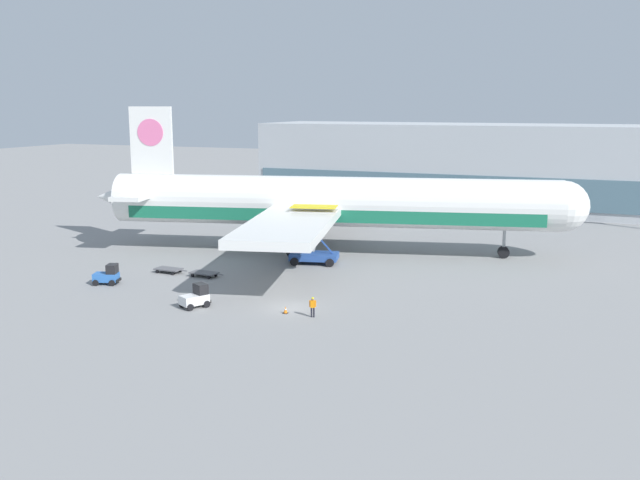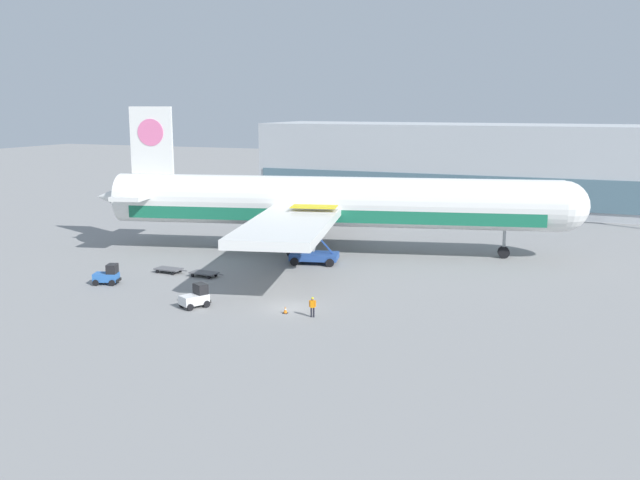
% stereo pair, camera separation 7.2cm
% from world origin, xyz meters
% --- Properties ---
extents(ground_plane, '(400.00, 400.00, 0.00)m').
position_xyz_m(ground_plane, '(0.00, 0.00, 0.00)').
color(ground_plane, gray).
extents(terminal_building, '(90.00, 18.20, 14.00)m').
position_xyz_m(terminal_building, '(12.32, 67.41, 6.99)').
color(terminal_building, '#B2B7BC').
rests_on(terminal_building, ground_plane).
extents(airplane_main, '(57.17, 48.55, 17.00)m').
position_xyz_m(airplane_main, '(-5.90, 22.84, 5.84)').
color(airplane_main, white).
rests_on(airplane_main, ground_plane).
extents(scissor_lift_loader, '(5.75, 4.38, 6.36)m').
position_xyz_m(scissor_lift_loader, '(-4.86, 16.87, 2.36)').
color(scissor_lift_loader, '#284C99').
rests_on(scissor_lift_loader, ground_plane).
extents(baggage_tug_foreground, '(2.76, 2.28, 2.00)m').
position_xyz_m(baggage_tug_foreground, '(-19.94, 0.72, 0.88)').
color(baggage_tug_foreground, '#2D66B7').
rests_on(baggage_tug_foreground, ground_plane).
extents(baggage_tug_mid, '(2.51, 2.82, 2.00)m').
position_xyz_m(baggage_tug_mid, '(-7.72, -2.91, 0.88)').
color(baggage_tug_mid, silver).
rests_on(baggage_tug_mid, ground_plane).
extents(baggage_dolly_lead, '(3.74, 1.64, 0.48)m').
position_xyz_m(baggage_dolly_lead, '(-17.14, 6.97, 0.39)').
color(baggage_dolly_lead, '#56565B').
rests_on(baggage_dolly_lead, ground_plane).
extents(baggage_dolly_second, '(3.74, 1.64, 0.48)m').
position_xyz_m(baggage_dolly_second, '(-12.83, 6.87, 0.39)').
color(baggage_dolly_second, '#56565B').
rests_on(baggage_dolly_second, ground_plane).
extents(ground_crew_near, '(0.55, 0.32, 1.71)m').
position_xyz_m(ground_crew_near, '(2.78, -1.90, 1.00)').
color(ground_crew_near, black).
rests_on(ground_crew_near, ground_plane).
extents(traffic_cone_near, '(0.40, 0.40, 0.61)m').
position_xyz_m(traffic_cone_near, '(0.24, -1.76, 0.30)').
color(traffic_cone_near, black).
rests_on(traffic_cone_near, ground_plane).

